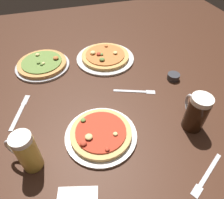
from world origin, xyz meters
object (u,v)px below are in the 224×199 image
(ramekin_sauce, at_px, (173,77))
(fork_left, at_px, (207,175))
(beer_mug_amber, at_px, (26,152))
(pizza_plate_far, at_px, (42,64))
(pizza_plate_near, at_px, (101,134))
(beer_mug_dark, at_px, (196,112))
(fork_spare, at_px, (135,91))
(knife_right, at_px, (20,111))
(pizza_plate_side, at_px, (105,57))

(ramekin_sauce, xyz_separation_m, fork_left, (-0.15, -0.50, -0.01))
(beer_mug_amber, xyz_separation_m, fork_left, (0.57, -0.22, -0.08))
(pizza_plate_far, relative_size, fork_left, 1.61)
(pizza_plate_near, xyz_separation_m, ramekin_sauce, (0.45, 0.24, -0.00))
(beer_mug_dark, bearing_deg, pizza_plate_near, 171.65)
(beer_mug_amber, bearing_deg, beer_mug_dark, -1.14)
(fork_spare, bearing_deg, pizza_plate_near, -138.25)
(pizza_plate_near, bearing_deg, beer_mug_dark, -8.35)
(beer_mug_dark, relative_size, fork_spare, 0.83)
(pizza_plate_far, bearing_deg, beer_mug_dark, -47.01)
(pizza_plate_near, height_order, beer_mug_amber, beer_mug_amber)
(ramekin_sauce, xyz_separation_m, knife_right, (-0.76, -0.01, -0.01))
(beer_mug_amber, relative_size, fork_left, 0.91)
(beer_mug_dark, distance_m, ramekin_sauce, 0.31)
(pizza_plate_far, xyz_separation_m, fork_spare, (0.42, -0.35, -0.01))
(pizza_plate_near, distance_m, pizza_plate_side, 0.54)
(beer_mug_amber, bearing_deg, fork_spare, 26.58)
(fork_left, height_order, fork_spare, same)
(beer_mug_dark, bearing_deg, ramekin_sauce, 74.95)
(beer_mug_amber, bearing_deg, knife_right, 99.54)
(ramekin_sauce, bearing_deg, pizza_plate_far, 154.12)
(knife_right, bearing_deg, pizza_plate_far, 69.23)
(knife_right, bearing_deg, pizza_plate_near, -36.88)
(ramekin_sauce, bearing_deg, fork_left, -106.44)
(pizza_plate_far, height_order, beer_mug_dark, beer_mug_dark)
(fork_spare, bearing_deg, beer_mug_amber, -153.42)
(ramekin_sauce, relative_size, knife_right, 0.31)
(pizza_plate_near, bearing_deg, beer_mug_amber, -170.93)
(pizza_plate_near, xyz_separation_m, beer_mug_dark, (0.37, -0.05, 0.06))
(fork_spare, bearing_deg, knife_right, 177.01)
(beer_mug_dark, height_order, fork_left, beer_mug_dark)
(beer_mug_dark, bearing_deg, pizza_plate_side, 110.14)
(fork_left, bearing_deg, pizza_plate_far, 121.33)
(fork_spare, bearing_deg, fork_left, -80.82)
(beer_mug_dark, height_order, knife_right, beer_mug_dark)
(pizza_plate_near, distance_m, beer_mug_dark, 0.38)
(fork_left, bearing_deg, pizza_plate_near, 139.23)
(pizza_plate_side, distance_m, knife_right, 0.55)
(pizza_plate_near, relative_size, knife_right, 1.38)
(pizza_plate_near, xyz_separation_m, knife_right, (-0.31, 0.23, -0.01))
(fork_spare, bearing_deg, pizza_plate_far, 140.52)
(pizza_plate_side, bearing_deg, pizza_plate_near, -107.53)
(pizza_plate_side, relative_size, knife_right, 1.62)
(beer_mug_amber, bearing_deg, pizza_plate_side, 52.64)
(pizza_plate_far, relative_size, ramekin_sauce, 4.70)
(beer_mug_dark, distance_m, fork_spare, 0.31)
(pizza_plate_side, bearing_deg, beer_mug_dark, -69.86)
(pizza_plate_near, distance_m, beer_mug_amber, 0.28)
(beer_mug_dark, bearing_deg, knife_right, 157.19)
(beer_mug_amber, bearing_deg, ramekin_sauce, 21.36)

